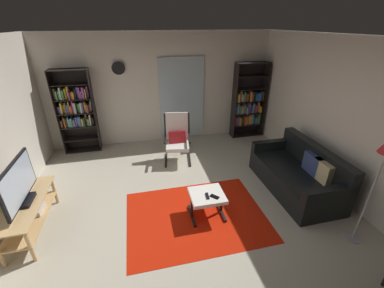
{
  "coord_description": "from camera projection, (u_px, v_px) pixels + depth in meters",
  "views": [
    {
      "loc": [
        -0.64,
        -3.01,
        2.76
      ],
      "look_at": [
        0.28,
        0.91,
        0.76
      ],
      "focal_mm": 22.97,
      "sensor_mm": 36.0,
      "label": 1
    }
  ],
  "objects": [
    {
      "name": "ground_plane",
      "position": [
        188.0,
        212.0,
        3.99
      ],
      "size": [
        7.02,
        7.02,
        0.0
      ],
      "primitive_type": "plane",
      "color": "#B8B09B"
    },
    {
      "name": "wall_back",
      "position": [
        162.0,
        90.0,
        5.93
      ],
      "size": [
        5.6,
        0.06,
        2.6
      ],
      "primitive_type": "cube",
      "color": "silver",
      "rests_on": "ground"
    },
    {
      "name": "wall_right",
      "position": [
        350.0,
        123.0,
        3.96
      ],
      "size": [
        0.06,
        6.0,
        2.6
      ],
      "primitive_type": "cube",
      "color": "silver",
      "rests_on": "ground"
    },
    {
      "name": "glass_door_panel",
      "position": [
        182.0,
        99.0,
        6.09
      ],
      "size": [
        1.1,
        0.01,
        2.0
      ],
      "primitive_type": "cube",
      "color": "silver"
    },
    {
      "name": "area_rug",
      "position": [
        196.0,
        216.0,
        3.9
      ],
      "size": [
        2.15,
        1.62,
        0.01
      ],
      "primitive_type": "cube",
      "color": "red",
      "rests_on": "ground"
    },
    {
      "name": "tv_stand",
      "position": [
        29.0,
        211.0,
        3.51
      ],
      "size": [
        0.45,
        1.27,
        0.52
      ],
      "color": "tan",
      "rests_on": "ground"
    },
    {
      "name": "television",
      "position": [
        19.0,
        185.0,
        3.28
      ],
      "size": [
        0.2,
        0.96,
        0.62
      ],
      "color": "black",
      "rests_on": "tv_stand"
    },
    {
      "name": "bookshelf_near_tv",
      "position": [
        76.0,
        110.0,
        5.49
      ],
      "size": [
        0.79,
        0.3,
        1.9
      ],
      "color": "black",
      "rests_on": "ground"
    },
    {
      "name": "bookshelf_near_sofa",
      "position": [
        248.0,
        104.0,
        6.35
      ],
      "size": [
        0.83,
        0.3,
        1.91
      ],
      "color": "black",
      "rests_on": "ground"
    },
    {
      "name": "leather_sofa",
      "position": [
        298.0,
        175.0,
        4.42
      ],
      "size": [
        0.89,
        1.77,
        0.83
      ],
      "color": "black",
      "rests_on": "ground"
    },
    {
      "name": "lounge_armchair",
      "position": [
        177.0,
        136.0,
        5.34
      ],
      "size": [
        0.66,
        0.73,
        1.02
      ],
      "color": "black",
      "rests_on": "ground"
    },
    {
      "name": "ottoman",
      "position": [
        207.0,
        198.0,
        3.78
      ],
      "size": [
        0.52,
        0.48,
        0.41
      ],
      "color": "white",
      "rests_on": "ground"
    },
    {
      "name": "tv_remote",
      "position": [
        207.0,
        196.0,
        3.7
      ],
      "size": [
        0.05,
        0.15,
        0.02
      ],
      "primitive_type": "cube",
      "rotation": [
        0.0,
        0.0,
        -0.08
      ],
      "color": "black",
      "rests_on": "ottoman"
    },
    {
      "name": "cell_phone",
      "position": [
        215.0,
        197.0,
        3.69
      ],
      "size": [
        0.15,
        0.15,
        0.01
      ],
      "primitive_type": "cube",
      "rotation": [
        0.0,
        0.0,
        0.75
      ],
      "color": "black",
      "rests_on": "ottoman"
    },
    {
      "name": "wall_clock",
      "position": [
        118.0,
        68.0,
        5.43
      ],
      "size": [
        0.29,
        0.03,
        0.29
      ],
      "color": "silver"
    }
  ]
}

